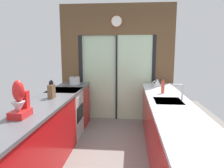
# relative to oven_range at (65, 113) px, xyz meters

# --- Properties ---
(ground_plane) EXTENTS (5.04, 7.60, 0.02)m
(ground_plane) POSITION_rel_oven_range_xyz_m (0.91, -0.65, -0.47)
(ground_plane) COLOR slate
(back_wall_unit) EXTENTS (2.64, 0.12, 2.70)m
(back_wall_unit) POSITION_rel_oven_range_xyz_m (0.91, 1.15, 1.07)
(back_wall_unit) COLOR brown
(back_wall_unit) RESTS_ON ground_plane
(left_counter_run) EXTENTS (0.62, 3.80, 0.92)m
(left_counter_run) POSITION_rel_oven_range_xyz_m (-0.00, -1.12, 0.01)
(left_counter_run) COLOR #AD0C0F
(left_counter_run) RESTS_ON ground_plane
(right_counter_run) EXTENTS (0.62, 3.80, 0.92)m
(right_counter_run) POSITION_rel_oven_range_xyz_m (1.82, -0.95, 0.01)
(right_counter_run) COLOR #AD0C0F
(right_counter_run) RESTS_ON ground_plane
(sink_faucet) EXTENTS (0.19, 0.02, 0.25)m
(sink_faucet) POSITION_rel_oven_range_xyz_m (1.96, -0.70, 0.63)
(sink_faucet) COLOR #B7BABC
(sink_faucet) RESTS_ON right_counter_run
(oven_range) EXTENTS (0.60, 0.60, 0.92)m
(oven_range) POSITION_rel_oven_range_xyz_m (0.00, 0.00, 0.00)
(oven_range) COLOR #B7BABC
(oven_range) RESTS_ON ground_plane
(knife_block) EXTENTS (0.08, 0.14, 0.29)m
(knife_block) POSITION_rel_oven_range_xyz_m (0.02, -0.69, 0.57)
(knife_block) COLOR brown
(knife_block) RESTS_ON left_counter_run
(stand_mixer) EXTENTS (0.17, 0.27, 0.42)m
(stand_mixer) POSITION_rel_oven_range_xyz_m (0.02, -1.63, 0.63)
(stand_mixer) COLOR red
(stand_mixer) RESTS_ON left_counter_run
(stock_pot) EXTENTS (0.23, 0.23, 0.18)m
(stock_pot) POSITION_rel_oven_range_xyz_m (0.02, 0.67, 0.54)
(stock_pot) COLOR #B7BABC
(stock_pot) RESTS_ON left_counter_run
(kettle) EXTENTS (0.24, 0.17, 0.18)m
(kettle) POSITION_rel_oven_range_xyz_m (1.80, 0.61, 0.54)
(kettle) COLOR #B7BABC
(kettle) RESTS_ON right_counter_run
(soap_bottle) EXTENTS (0.06, 0.06, 0.26)m
(soap_bottle) POSITION_rel_oven_range_xyz_m (1.80, -0.15, 0.58)
(soap_bottle) COLOR #B23D2D
(soap_bottle) RESTS_ON right_counter_run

